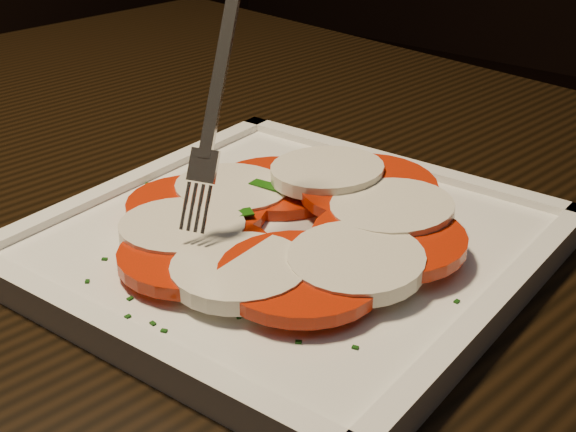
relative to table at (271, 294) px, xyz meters
The scene contains 4 objects.
table is the anchor object (origin of this frame).
plate 0.15m from the table, 44.56° to the right, with size 0.30×0.30×0.01m, color white.
caprese_salad 0.16m from the table, 44.55° to the right, with size 0.26×0.26×0.03m.
fork 0.23m from the table, 67.59° to the right, with size 0.03×0.09×0.15m, color white, non-canonical shape.
Camera 1 is at (0.35, -0.32, 1.02)m, focal length 50.00 mm.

